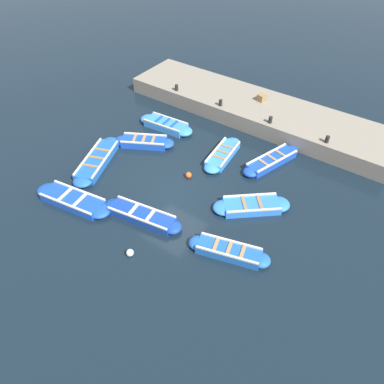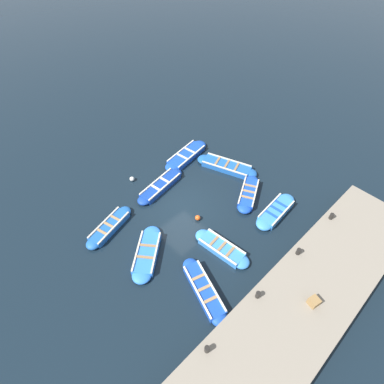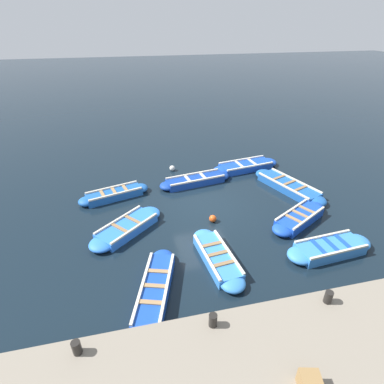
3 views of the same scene
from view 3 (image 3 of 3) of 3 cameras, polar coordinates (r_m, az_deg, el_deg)
ground_plane at (r=13.25m, az=2.37°, el=-2.47°), size 120.00×120.00×0.00m
boat_drifting at (r=16.59m, az=10.19°, el=4.87°), size 1.51×3.90×0.41m
boat_outer_left at (r=12.84m, az=19.77°, el=-4.67°), size 2.21×3.13×0.44m
boat_alongside at (r=11.66m, az=24.74°, el=-9.77°), size 1.12×3.31×0.45m
boat_mid_row at (r=11.87m, az=-12.28°, el=-6.64°), size 2.87×3.14×0.40m
boat_end_of_row at (r=14.13m, az=-14.57°, el=-0.43°), size 1.56×3.28×0.41m
boat_far_corner at (r=15.05m, az=17.87°, el=1.05°), size 4.09×2.30×0.42m
boat_bow_out at (r=9.40m, az=-7.06°, el=-18.08°), size 3.60×1.76×0.42m
boat_broadside at (r=14.84m, az=0.63°, el=2.20°), size 1.33×3.73×0.41m
boat_stern_in at (r=10.36m, az=4.81°, el=-12.34°), size 3.26×1.17×0.40m
quay_wall at (r=7.89m, az=19.79°, el=-31.06°), size 3.59×15.39×0.89m
bollard_mid_north at (r=8.72m, az=24.54°, el=-17.73°), size 0.20×0.20×0.35m
bollard_mid_south at (r=7.61m, az=4.01°, el=-23.17°), size 0.20×0.20×0.35m
bollard_south at (r=7.63m, az=-21.12°, el=-25.90°), size 0.20×0.20×0.35m
wooden_crate at (r=7.20m, az=21.52°, el=-30.82°), size 0.47×0.47×0.39m
buoy_orange_near at (r=16.21m, az=-3.79°, el=4.56°), size 0.29×0.29×0.29m
buoy_yellow_far at (r=12.15m, az=3.97°, el=-5.08°), size 0.30×0.30×0.30m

